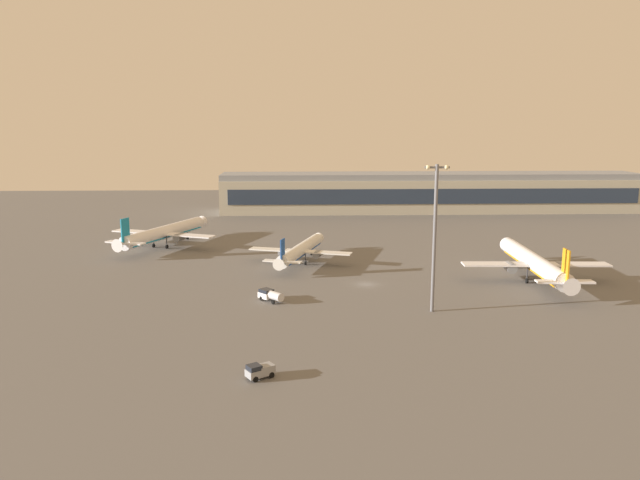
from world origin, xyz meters
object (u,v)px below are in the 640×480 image
airplane_terminal_side (300,250)px  cargo_loader (260,371)px  fuel_truck (271,295)px  airplane_mid_apron (164,233)px  apron_light_east (435,230)px  airplane_near_gate (535,263)px

airplane_terminal_side → cargo_loader: size_ratio=7.77×
airplane_terminal_side → fuel_truck: size_ratio=5.79×
airplane_terminal_side → airplane_mid_apron: (-41.40, 23.79, 0.79)m
airplane_terminal_side → apron_light_east: 52.35m
airplane_mid_apron → airplane_near_gate: bearing=-2.4°
apron_light_east → airplane_mid_apron: bearing=135.0°
airplane_mid_apron → apron_light_east: (67.41, -67.31, 12.20)m
fuel_truck → apron_light_east: bearing=-56.0°
fuel_truck → airplane_mid_apron: bearing=78.7°
cargo_loader → fuel_truck: bearing=-32.3°
airplane_near_gate → airplane_terminal_side: 59.30m
airplane_terminal_side → apron_light_east: bearing=-41.6°
airplane_near_gate → apron_light_east: bearing=-139.7°
airplane_mid_apron → apron_light_east: size_ratio=1.45×
airplane_near_gate → airplane_terminal_side: (-55.53, 20.80, -0.80)m
airplane_terminal_side → airplane_mid_apron: 47.75m
cargo_loader → apron_light_east: bearing=-78.6°
airplane_mid_apron → apron_light_east: apron_light_east is taller
airplane_terminal_side → airplane_mid_apron: airplane_mid_apron is taller
airplane_mid_apron → fuel_truck: bearing=-37.1°
cargo_loader → airplane_terminal_side: bearing=-37.4°
airplane_terminal_side → cargo_loader: airplane_terminal_side is taller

